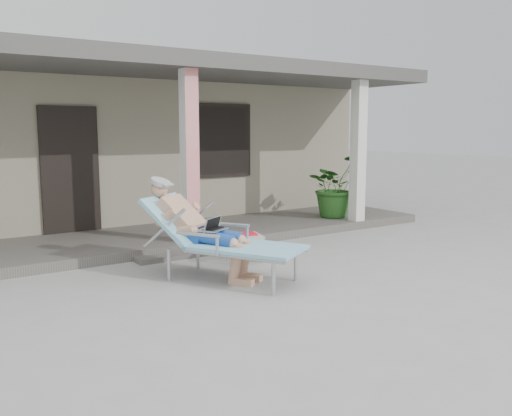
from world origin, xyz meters
TOP-DOWN VIEW (x-y plane):
  - ground at (0.00, 0.00)m, footprint 60.00×60.00m
  - house at (0.00, 6.50)m, footprint 10.40×5.40m
  - porch_deck at (0.00, 3.00)m, footprint 10.00×2.00m
  - porch_overhang at (0.00, 2.95)m, footprint 10.00×2.30m
  - porch_step at (0.00, 1.85)m, footprint 2.00×0.30m
  - lounger at (-0.49, 0.65)m, footprint 1.70×2.13m
  - side_table at (0.33, 1.13)m, footprint 0.56×0.56m
  - potted_palm at (3.46, 2.74)m, footprint 1.15×1.01m

SIDE VIEW (x-z plane):
  - ground at x=0.00m, z-range 0.00..0.00m
  - porch_step at x=0.00m, z-range 0.00..0.07m
  - porch_deck at x=0.00m, z-range 0.00..0.15m
  - side_table at x=0.33m, z-range 0.14..0.55m
  - potted_palm at x=3.46m, z-range 0.15..1.37m
  - lounger at x=-0.49m, z-range 0.16..1.52m
  - house at x=0.00m, z-range 0.02..3.32m
  - porch_overhang at x=0.00m, z-range 1.36..4.21m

